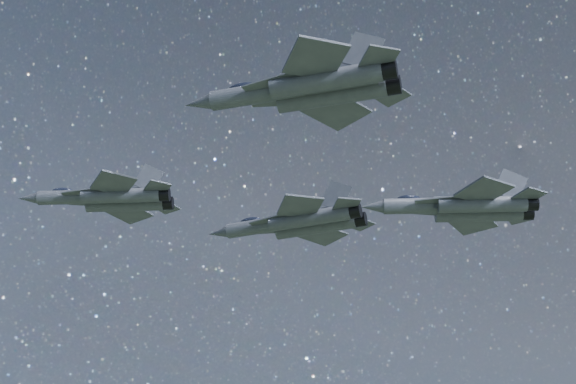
# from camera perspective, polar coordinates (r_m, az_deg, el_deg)

# --- Properties ---
(jet_lead) EXTENTS (15.55, 11.02, 3.95)m
(jet_lead) POSITION_cam_1_polar(r_m,az_deg,el_deg) (78.37, -12.51, -0.42)
(jet_lead) COLOR #3A3E48
(jet_left) EXTENTS (19.39, 13.20, 4.87)m
(jet_left) POSITION_cam_1_polar(r_m,az_deg,el_deg) (88.91, 0.85, -2.14)
(jet_left) COLOR #3A3E48
(jet_right) EXTENTS (19.19, 13.27, 4.82)m
(jet_right) POSITION_cam_1_polar(r_m,az_deg,el_deg) (65.75, 1.64, 7.43)
(jet_right) COLOR #3A3E48
(jet_slot) EXTENTS (18.18, 12.86, 4.61)m
(jet_slot) POSITION_cam_1_polar(r_m,az_deg,el_deg) (82.24, 12.51, -1.05)
(jet_slot) COLOR #3A3E48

